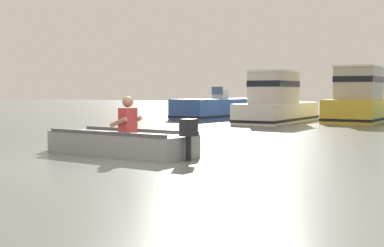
{
  "coord_description": "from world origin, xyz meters",
  "views": [
    {
      "loc": [
        5.37,
        -7.95,
        1.28
      ],
      "look_at": [
        -0.52,
        2.89,
        0.55
      ],
      "focal_mm": 50.06,
      "sensor_mm": 36.0,
      "label": 1
    }
  ],
  "objects_px": {
    "rowboat_with_person": "(120,142)",
    "moored_boat_white": "(277,103)",
    "moored_boat_blue": "(226,109)",
    "moored_boat_yellow": "(360,101)"
  },
  "relations": [
    {
      "from": "rowboat_with_person",
      "to": "moored_boat_blue",
      "type": "relative_size",
      "value": 0.54
    },
    {
      "from": "rowboat_with_person",
      "to": "moored_boat_white",
      "type": "distance_m",
      "value": 12.72
    },
    {
      "from": "rowboat_with_person",
      "to": "moored_boat_yellow",
      "type": "bearing_deg",
      "value": 82.64
    },
    {
      "from": "rowboat_with_person",
      "to": "moored_boat_white",
      "type": "bearing_deg",
      "value": 95.16
    },
    {
      "from": "moored_boat_blue",
      "to": "moored_boat_white",
      "type": "bearing_deg",
      "value": -32.98
    },
    {
      "from": "moored_boat_white",
      "to": "moored_boat_yellow",
      "type": "height_order",
      "value": "moored_boat_yellow"
    },
    {
      "from": "moored_boat_blue",
      "to": "rowboat_with_person",
      "type": "bearing_deg",
      "value": -73.1
    },
    {
      "from": "moored_boat_blue",
      "to": "moored_boat_yellow",
      "type": "bearing_deg",
      "value": -1.72
    },
    {
      "from": "moored_boat_white",
      "to": "moored_boat_yellow",
      "type": "bearing_deg",
      "value": 33.28
    },
    {
      "from": "rowboat_with_person",
      "to": "moored_boat_yellow",
      "type": "distance_m",
      "value": 14.79
    }
  ]
}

